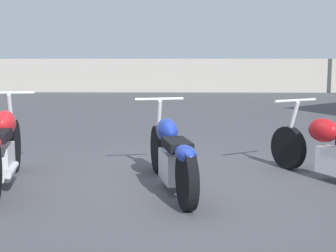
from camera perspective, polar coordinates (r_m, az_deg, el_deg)
ground_plane at (r=5.46m, az=-0.06°, el=-7.14°), size 60.00×60.00×0.00m
fence_back at (r=20.76m, az=0.94°, el=6.16°), size 40.00×0.04×1.48m
motorcycle_slot_0 at (r=5.58m, az=-19.52°, el=-2.69°), size 0.69×2.09×1.04m
motorcycle_slot_1 at (r=5.17m, az=0.43°, el=-3.47°), size 0.75×2.13×0.97m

